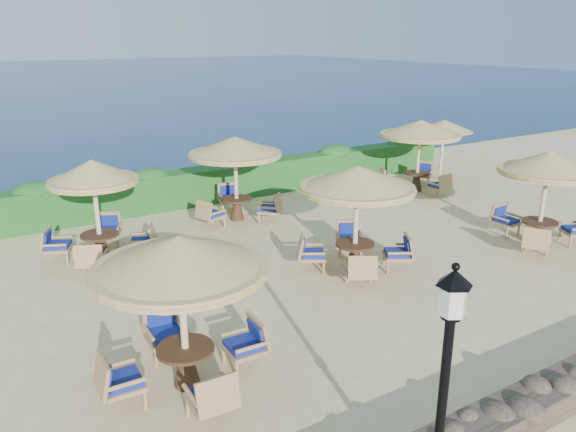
{
  "coord_description": "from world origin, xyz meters",
  "views": [
    {
      "loc": [
        -9.04,
        -10.41,
        5.6
      ],
      "look_at": [
        -2.08,
        0.89,
        1.3
      ],
      "focal_mm": 35.0,
      "sensor_mm": 36.0,
      "label": 1
    }
  ],
  "objects": [
    {
      "name": "sea",
      "position": [
        0.0,
        70.0,
        0.0
      ],
      "size": [
        160.0,
        160.0,
        0.0
      ],
      "primitive_type": "plane",
      "color": "#0B214C",
      "rests_on": "ground"
    },
    {
      "name": "cafe_set_3",
      "position": [
        -6.05,
        3.74,
        1.65
      ],
      "size": [
        2.84,
        2.84,
        2.65
      ],
      "color": "beige",
      "rests_on": "ground"
    },
    {
      "name": "hedge",
      "position": [
        0.0,
        7.2,
        0.6
      ],
      "size": [
        18.0,
        0.9,
        1.2
      ],
      "primitive_type": "cube",
      "color": "#184B1B",
      "rests_on": "ground"
    },
    {
      "name": "cafe_set_1",
      "position": [
        -0.84,
        -0.26,
        1.83
      ],
      "size": [
        2.82,
        2.82,
        2.65
      ],
      "color": "beige",
      "rests_on": "ground"
    },
    {
      "name": "ground",
      "position": [
        0.0,
        0.0,
        0.0
      ],
      "size": [
        120.0,
        120.0,
        0.0
      ],
      "primitive_type": "plane",
      "color": "beige",
      "rests_on": "ground"
    },
    {
      "name": "lamp_post",
      "position": [
        -4.8,
        -6.8,
        1.55
      ],
      "size": [
        0.44,
        0.44,
        3.31
      ],
      "color": "black",
      "rests_on": "ground"
    },
    {
      "name": "cafe_set_5",
      "position": [
        5.73,
        4.39,
        1.94
      ],
      "size": [
        2.95,
        2.95,
        2.65
      ],
      "color": "beige",
      "rests_on": "ground"
    },
    {
      "name": "cafe_set_2",
      "position": [
        4.56,
        -1.58,
        1.86
      ],
      "size": [
        2.77,
        2.71,
        2.65
      ],
      "color": "beige",
      "rests_on": "ground"
    },
    {
      "name": "cafe_set_0",
      "position": [
        -6.23,
        -2.63,
        1.83
      ],
      "size": [
        2.83,
        2.83,
        2.65
      ],
      "color": "beige",
      "rests_on": "ground"
    },
    {
      "name": "cafe_set_4",
      "position": [
        -1.55,
        4.85,
        1.93
      ],
      "size": [
        2.89,
        2.89,
        2.65
      ],
      "color": "beige",
      "rests_on": "ground"
    },
    {
      "name": "extra_parasol",
      "position": [
        7.8,
        5.2,
        2.17
      ],
      "size": [
        2.3,
        2.3,
        2.41
      ],
      "color": "beige",
      "rests_on": "ground"
    }
  ]
}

